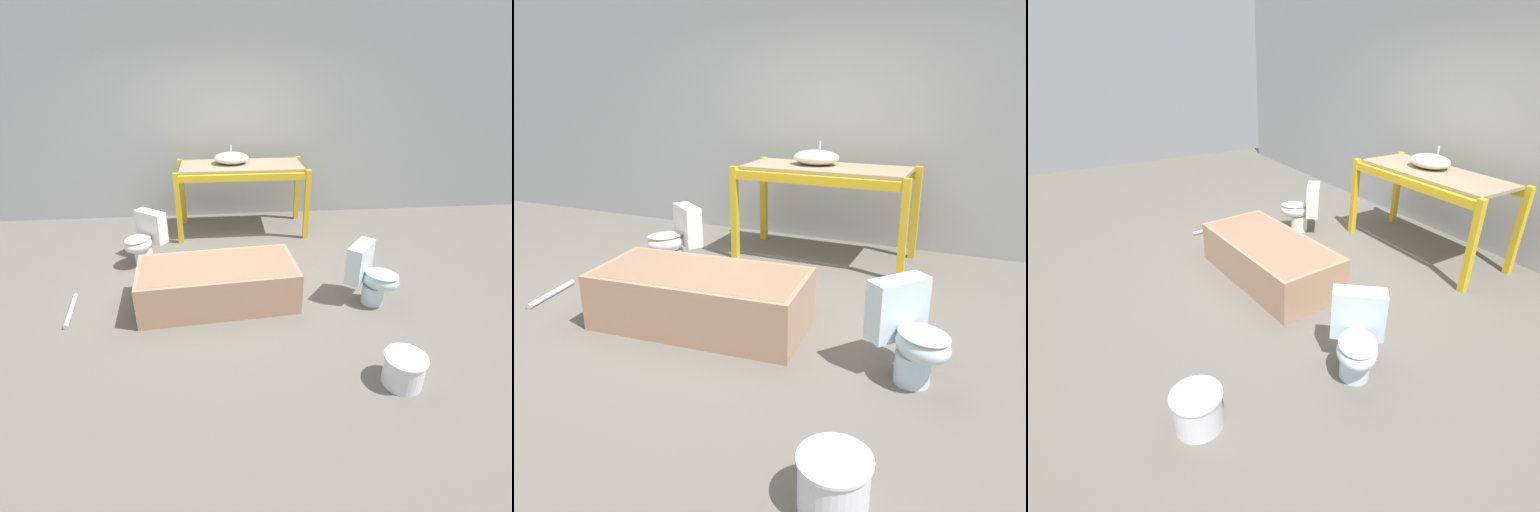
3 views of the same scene
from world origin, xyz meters
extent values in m
plane|color=#666059|center=(0.00, 0.00, 0.00)|extent=(12.00, 12.00, 0.00)
cube|color=#9EA0A3|center=(0.00, 2.19, 1.60)|extent=(10.80, 0.08, 3.20)
cube|color=gold|center=(-0.60, 1.10, 0.49)|extent=(0.07, 0.07, 0.99)
cube|color=gold|center=(1.16, 1.10, 0.49)|extent=(0.07, 0.07, 0.99)
cube|color=gold|center=(-0.60, 1.85, 0.49)|extent=(0.07, 0.07, 0.99)
cube|color=gold|center=(1.16, 1.85, 0.49)|extent=(0.07, 0.07, 0.99)
cube|color=gold|center=(0.28, 1.10, 0.91)|extent=(1.76, 0.06, 0.09)
cube|color=gold|center=(0.28, 1.85, 0.91)|extent=(1.76, 0.06, 0.09)
cube|color=#998466|center=(0.28, 1.47, 0.97)|extent=(1.69, 0.68, 0.04)
ellipsoid|color=silver|center=(0.14, 1.53, 1.07)|extent=(0.49, 0.40, 0.16)
cylinder|color=silver|center=(0.14, 1.64, 1.18)|extent=(0.02, 0.02, 0.08)
cube|color=tan|center=(-0.09, -0.45, 0.22)|extent=(1.68, 0.89, 0.44)
cube|color=#977056|center=(-0.09, -0.45, 0.35)|extent=(1.60, 0.81, 0.18)
cylinder|color=silver|center=(1.53, -0.62, 0.10)|extent=(0.23, 0.23, 0.21)
ellipsoid|color=silver|center=(1.58, -0.66, 0.29)|extent=(0.47, 0.46, 0.20)
ellipsoid|color=#9FAFB7|center=(1.58, -0.66, 0.36)|extent=(0.45, 0.44, 0.03)
cube|color=silver|center=(1.39, -0.50, 0.44)|extent=(0.37, 0.41, 0.39)
cylinder|color=white|center=(-1.02, 0.51, 0.10)|extent=(0.23, 0.23, 0.21)
ellipsoid|color=white|center=(-1.06, 0.46, 0.29)|extent=(0.46, 0.47, 0.20)
ellipsoid|color=beige|center=(-1.06, 0.46, 0.36)|extent=(0.43, 0.45, 0.03)
cube|color=white|center=(-0.91, 0.66, 0.44)|extent=(0.41, 0.37, 0.39)
cylinder|color=silver|center=(1.37, -1.77, 0.13)|extent=(0.32, 0.32, 0.27)
cylinder|color=silver|center=(1.37, -1.77, 0.26)|extent=(0.34, 0.34, 0.02)
cylinder|color=#B7B7BC|center=(-1.61, -0.51, 0.02)|extent=(0.12, 0.58, 0.05)
camera|label=1|loc=(-0.03, -4.06, 2.39)|focal=28.00mm
camera|label=2|loc=(1.81, -3.48, 1.78)|focal=35.00mm
camera|label=3|loc=(3.22, -2.22, 2.18)|focal=28.00mm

